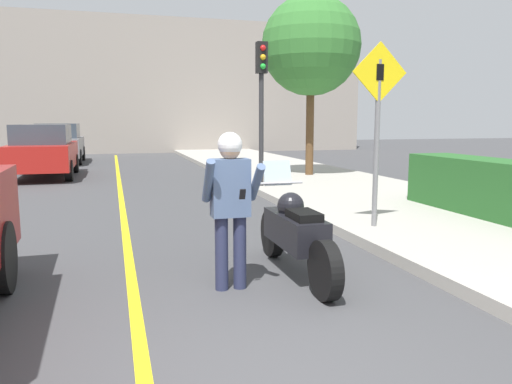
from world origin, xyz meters
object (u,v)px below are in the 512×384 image
at_px(parked_car_red, 43,151).
at_px(traffic_light, 262,87).
at_px(motorcycle, 295,233).
at_px(crossing_sign, 378,117).
at_px(street_tree, 311,46).
at_px(parked_car_grey, 59,143).
at_px(person_biker, 230,195).

bearing_deg(parked_car_red, traffic_light, -40.93).
distance_m(motorcycle, parked_car_red, 12.42).
bearing_deg(parked_car_red, crossing_sign, -59.34).
height_order(street_tree, parked_car_grey, street_tree).
relative_size(traffic_light, parked_car_red, 0.85).
bearing_deg(traffic_light, person_biker, -109.17).
bearing_deg(crossing_sign, parked_car_red, 120.66).
bearing_deg(motorcycle, crossing_sign, 39.00).
distance_m(motorcycle, person_biker, 1.03).
bearing_deg(parked_car_grey, traffic_light, -61.43).
height_order(street_tree, parked_car_red, street_tree).
distance_m(motorcycle, street_tree, 10.27).
bearing_deg(crossing_sign, motorcycle, -141.00).
bearing_deg(motorcycle, traffic_light, 76.56).
distance_m(traffic_light, parked_car_grey, 12.21).
xyz_separation_m(person_biker, crossing_sign, (2.75, 1.84, 0.82)).
bearing_deg(person_biker, street_tree, 63.25).
distance_m(person_biker, parked_car_grey, 17.96).
bearing_deg(person_biker, crossing_sign, 33.81).
bearing_deg(street_tree, motorcycle, -113.10).
relative_size(person_biker, traffic_light, 0.47).
bearing_deg(traffic_light, street_tree, 44.43).
bearing_deg(traffic_light, crossing_sign, -86.71).
bearing_deg(person_biker, motorcycle, 19.22).
bearing_deg(person_biker, parked_car_red, 105.28).
bearing_deg(traffic_light, parked_car_grey, 118.57).
xyz_separation_m(crossing_sign, parked_car_red, (-6.03, 10.17, -0.99)).
xyz_separation_m(traffic_light, street_tree, (2.17, 2.13, 1.35)).
relative_size(crossing_sign, parked_car_grey, 0.67).
relative_size(crossing_sign, parked_car_red, 0.67).
xyz_separation_m(street_tree, parked_car_red, (-7.90, 2.84, -3.14)).
relative_size(person_biker, parked_car_red, 0.40).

